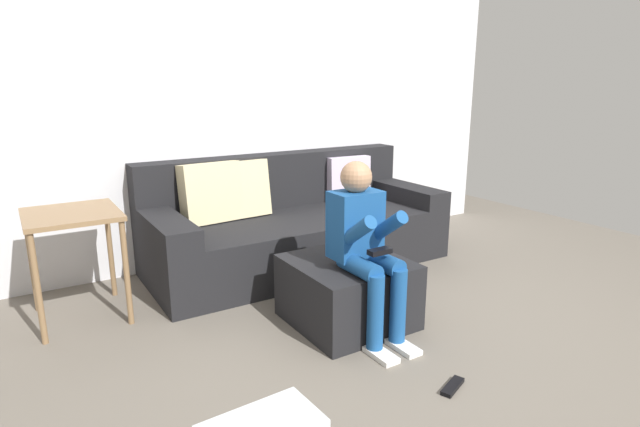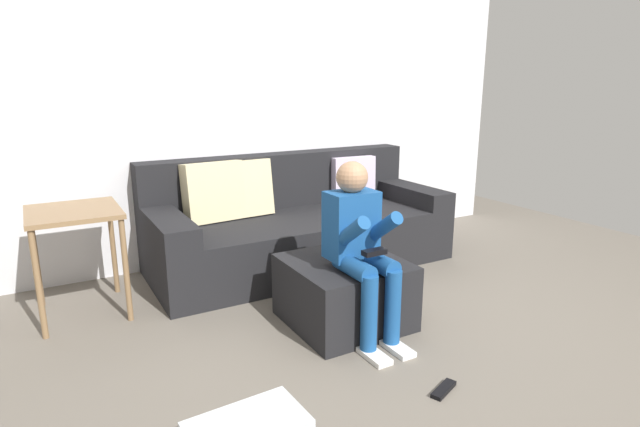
{
  "view_description": "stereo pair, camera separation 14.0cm",
  "coord_description": "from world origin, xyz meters",
  "px_view_note": "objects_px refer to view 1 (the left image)",
  "views": [
    {
      "loc": [
        -1.84,
        -1.79,
        1.49
      ],
      "look_at": [
        0.03,
        1.21,
        0.58
      ],
      "focal_mm": 28.74,
      "sensor_mm": 36.0,
      "label": 1
    },
    {
      "loc": [
        -1.72,
        -1.86,
        1.49
      ],
      "look_at": [
        0.03,
        1.21,
        0.58
      ],
      "focal_mm": 28.74,
      "sensor_mm": 36.0,
      "label": 2
    }
  ],
  "objects_px": {
    "ottoman": "(347,291)",
    "person_seated": "(365,240)",
    "remote_near_ottoman": "(453,386)",
    "couch_sectional": "(293,225)",
    "side_table": "(73,229)"
  },
  "relations": [
    {
      "from": "ottoman",
      "to": "person_seated",
      "type": "distance_m",
      "value": 0.43
    },
    {
      "from": "person_seated",
      "to": "side_table",
      "type": "xyz_separation_m",
      "value": [
        -1.42,
        1.15,
        0.0
      ]
    },
    {
      "from": "ottoman",
      "to": "person_seated",
      "type": "relative_size",
      "value": 0.67
    },
    {
      "from": "person_seated",
      "to": "remote_near_ottoman",
      "type": "height_order",
      "value": "person_seated"
    },
    {
      "from": "side_table",
      "to": "couch_sectional",
      "type": "bearing_deg",
      "value": 6.14
    },
    {
      "from": "remote_near_ottoman",
      "to": "person_seated",
      "type": "bearing_deg",
      "value": 70.97
    },
    {
      "from": "couch_sectional",
      "to": "person_seated",
      "type": "xyz_separation_m",
      "value": [
        -0.25,
        -1.33,
        0.27
      ]
    },
    {
      "from": "ottoman",
      "to": "side_table",
      "type": "bearing_deg",
      "value": 145.84
    },
    {
      "from": "person_seated",
      "to": "couch_sectional",
      "type": "bearing_deg",
      "value": 79.2
    },
    {
      "from": "couch_sectional",
      "to": "person_seated",
      "type": "bearing_deg",
      "value": -100.8
    },
    {
      "from": "person_seated",
      "to": "remote_near_ottoman",
      "type": "distance_m",
      "value": 0.92
    },
    {
      "from": "ottoman",
      "to": "couch_sectional",
      "type": "bearing_deg",
      "value": 78.08
    },
    {
      "from": "couch_sectional",
      "to": "person_seated",
      "type": "distance_m",
      "value": 1.38
    },
    {
      "from": "couch_sectional",
      "to": "ottoman",
      "type": "relative_size",
      "value": 3.49
    },
    {
      "from": "couch_sectional",
      "to": "ottoman",
      "type": "xyz_separation_m",
      "value": [
        -0.24,
        -1.15,
        -0.12
      ]
    }
  ]
}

